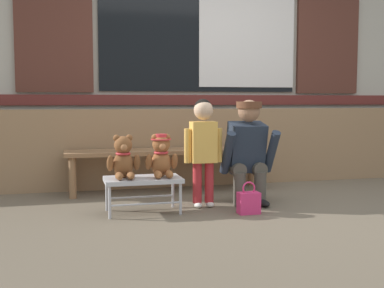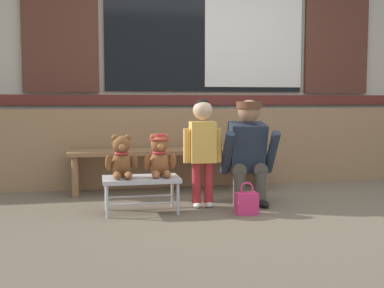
{
  "view_description": "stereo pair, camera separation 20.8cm",
  "coord_description": "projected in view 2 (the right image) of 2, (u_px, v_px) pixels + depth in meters",
  "views": [
    {
      "loc": [
        -1.56,
        -3.89,
        0.95
      ],
      "look_at": [
        -0.46,
        0.41,
        0.55
      ],
      "focal_mm": 45.94,
      "sensor_mm": 36.0,
      "label": 1
    },
    {
      "loc": [
        -1.35,
        -3.94,
        0.95
      ],
      "look_at": [
        -0.46,
        0.41,
        0.55
      ],
      "focal_mm": 45.94,
      "sensor_mm": 36.0,
      "label": 2
    }
  ],
  "objects": [
    {
      "name": "wooden_bench_long",
      "position": [
        171.0,
        156.0,
        5.09
      ],
      "size": [
        2.1,
        0.4,
        0.44
      ],
      "color": "#8E6642",
      "rests_on": "ground"
    },
    {
      "name": "child_standing",
      "position": [
        203.0,
        141.0,
        4.31
      ],
      "size": [
        0.35,
        0.18,
        0.96
      ],
      "color": "#B7282D",
      "rests_on": "ground"
    },
    {
      "name": "shop_facade",
      "position": [
        204.0,
        44.0,
        5.95
      ],
      "size": [
        7.36,
        0.26,
        3.21
      ],
      "color": "#B7B2A3",
      "rests_on": "ground"
    },
    {
      "name": "handbag_on_ground",
      "position": [
        247.0,
        203.0,
        4.08
      ],
      "size": [
        0.18,
        0.11,
        0.27
      ],
      "color": "#E53370",
      "rests_on": "ground"
    },
    {
      "name": "brick_low_wall",
      "position": [
        214.0,
        146.0,
        5.55
      ],
      "size": [
        7.21,
        0.25,
        0.85
      ],
      "primitive_type": "cube",
      "color": "#997551",
      "rests_on": "ground"
    },
    {
      "name": "teddy_bear_plain",
      "position": [
        122.0,
        158.0,
        4.09
      ],
      "size": [
        0.28,
        0.26,
        0.36
      ],
      "color": "brown",
      "rests_on": "small_display_bench"
    },
    {
      "name": "teddy_bear_with_hat",
      "position": [
        160.0,
        156.0,
        4.15
      ],
      "size": [
        0.28,
        0.27,
        0.36
      ],
      "color": "#93562D",
      "rests_on": "small_display_bench"
    },
    {
      "name": "small_display_bench",
      "position": [
        141.0,
        181.0,
        4.14
      ],
      "size": [
        0.64,
        0.36,
        0.3
      ],
      "color": "#BCBCC1",
      "rests_on": "ground"
    },
    {
      "name": "adult_crouching",
      "position": [
        248.0,
        152.0,
        4.46
      ],
      "size": [
        0.5,
        0.49,
        0.95
      ],
      "color": "#4C473D",
      "rests_on": "ground"
    },
    {
      "name": "ground_plane",
      "position": [
        255.0,
        211.0,
        4.2
      ],
      "size": [
        60.0,
        60.0,
        0.0
      ],
      "primitive_type": "plane",
      "color": "brown"
    }
  ]
}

